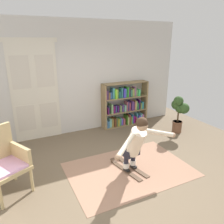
# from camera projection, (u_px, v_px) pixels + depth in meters

# --- Properties ---
(ground_plane) EXTENTS (7.20, 7.20, 0.00)m
(ground_plane) POSITION_uv_depth(u_px,v_px,m) (125.00, 181.00, 3.91)
(ground_plane) COLOR brown
(back_wall) EXTENTS (6.00, 0.10, 2.90)m
(back_wall) POSITION_uv_depth(u_px,v_px,m) (77.00, 78.00, 5.67)
(back_wall) COLOR beige
(back_wall) RESTS_ON ground
(double_door) EXTENTS (1.22, 0.05, 2.45)m
(double_door) POSITION_uv_depth(u_px,v_px,m) (35.00, 91.00, 5.25)
(double_door) COLOR beige
(double_door) RESTS_ON ground
(rug) EXTENTS (2.32, 1.60, 0.01)m
(rug) POSITION_uv_depth(u_px,v_px,m) (129.00, 169.00, 4.26)
(rug) COLOR #9E745C
(rug) RESTS_ON ground
(bookshelf) EXTENTS (1.38, 0.30, 1.27)m
(bookshelf) POSITION_uv_depth(u_px,v_px,m) (124.00, 106.00, 6.32)
(bookshelf) COLOR olive
(bookshelf) RESTS_ON ground
(wicker_chair) EXTENTS (0.81, 0.81, 1.10)m
(wicker_chair) POSITION_uv_depth(u_px,v_px,m) (2.00, 160.00, 3.47)
(wicker_chair) COLOR tan
(wicker_chair) RESTS_ON ground
(potted_plant) EXTENTS (0.37, 0.46, 1.01)m
(potted_plant) POSITION_uv_depth(u_px,v_px,m) (180.00, 110.00, 5.78)
(potted_plant) COLOR brown
(potted_plant) RESTS_ON ground
(skis_pair) EXTENTS (0.43, 0.90, 0.07)m
(skis_pair) POSITION_uv_depth(u_px,v_px,m) (128.00, 168.00, 4.27)
(skis_pair) COLOR #4D3726
(skis_pair) RESTS_ON rug
(person_skier) EXTENTS (1.40, 0.75, 1.08)m
(person_skier) POSITION_uv_depth(u_px,v_px,m) (136.00, 141.00, 3.93)
(person_skier) COLOR white
(person_skier) RESTS_ON skis_pair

